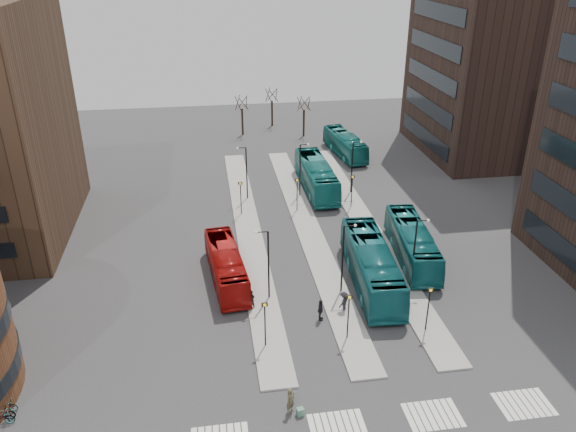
{
  "coord_description": "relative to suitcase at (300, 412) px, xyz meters",
  "views": [
    {
      "loc": [
        -7.69,
        -19.95,
        26.0
      ],
      "look_at": [
        -1.1,
        22.82,
        5.0
      ],
      "focal_mm": 35.0,
      "sensor_mm": 36.0,
      "label": 1
    }
  ],
  "objects": [
    {
      "name": "island_left",
      "position": [
        -0.94,
        24.77,
        -0.19
      ],
      "size": [
        2.5,
        45.0,
        0.15
      ],
      "primitive_type": "cube",
      "color": "gray",
      "rests_on": "ground"
    },
    {
      "name": "island_mid",
      "position": [
        5.06,
        24.77,
        -0.19
      ],
      "size": [
        2.5,
        45.0,
        0.15
      ],
      "primitive_type": "cube",
      "color": "gray",
      "rests_on": "ground"
    },
    {
      "name": "island_right",
      "position": [
        11.06,
        24.77,
        -0.19
      ],
      "size": [
        2.5,
        45.0,
        0.15
      ],
      "primitive_type": "cube",
      "color": "gray",
      "rests_on": "ground"
    },
    {
      "name": "suitcase",
      "position": [
        0.0,
        0.0,
        0.0
      ],
      "size": [
        0.49,
        0.43,
        0.53
      ],
      "primitive_type": "cube",
      "rotation": [
        0.0,
        0.0,
        0.23
      ],
      "color": "navy",
      "rests_on": "ground"
    },
    {
      "name": "red_bus",
      "position": [
        -3.59,
        16.12,
        1.19
      ],
      "size": [
        3.46,
        10.64,
        2.91
      ],
      "primitive_type": "imported",
      "rotation": [
        0.0,
        0.0,
        0.1
      ],
      "color": "#9F0E0C",
      "rests_on": "ground"
    },
    {
      "name": "teal_bus_a",
      "position": [
        8.43,
        13.74,
        1.53
      ],
      "size": [
        3.93,
        13.11,
        3.6
      ],
      "primitive_type": "imported",
      "rotation": [
        0.0,
        0.0,
        -0.07
      ],
      "color": "#135D63",
      "rests_on": "ground"
    },
    {
      "name": "teal_bus_b",
      "position": [
        7.85,
        34.31,
        1.48
      ],
      "size": [
        3.11,
        12.58,
        3.49
      ],
      "primitive_type": "imported",
      "rotation": [
        0.0,
        0.0,
        0.01
      ],
      "color": "#16706E",
      "rests_on": "ground"
    },
    {
      "name": "teal_bus_c",
      "position": [
        13.3,
        17.29,
        1.34
      ],
      "size": [
        3.94,
        11.78,
        3.22
      ],
      "primitive_type": "imported",
      "rotation": [
        0.0,
        0.0,
        -0.11
      ],
      "color": "#146065",
      "rests_on": "ground"
    },
    {
      "name": "teal_bus_d",
      "position": [
        14.1,
        45.61,
        1.25
      ],
      "size": [
        3.9,
        11.15,
        3.04
      ],
      "primitive_type": "imported",
      "rotation": [
        0.0,
        0.0,
        0.13
      ],
      "color": "#156A67",
      "rests_on": "ground"
    },
    {
      "name": "traveller",
      "position": [
        -0.54,
        0.36,
        0.66
      ],
      "size": [
        0.79,
        0.79,
        1.85
      ],
      "primitive_type": "imported",
      "rotation": [
        0.0,
        0.0,
        0.76
      ],
      "color": "brown",
      "rests_on": "ground"
    },
    {
      "name": "commuter_a",
      "position": [
        -1.93,
        11.68,
        0.55
      ],
      "size": [
        0.82,
        0.66,
        1.63
      ],
      "primitive_type": "imported",
      "rotation": [
        0.0,
        0.0,
        3.09
      ],
      "color": "black",
      "rests_on": "ground"
    },
    {
      "name": "commuter_b",
      "position": [
        3.19,
        9.33,
        0.63
      ],
      "size": [
        0.76,
        1.14,
        1.8
      ],
      "primitive_type": "imported",
      "rotation": [
        0.0,
        0.0,
        1.24
      ],
      "color": "black",
      "rests_on": "ground"
    },
    {
      "name": "commuter_c",
      "position": [
        5.22,
        10.2,
        0.6
      ],
      "size": [
        1.25,
        1.25,
        1.74
      ],
      "primitive_type": "imported",
      "rotation": [
        0.0,
        0.0,
        3.93
      ],
      "color": "black",
      "rests_on": "ground"
    },
    {
      "name": "bicycle_mid",
      "position": [
        -17.94,
        2.25,
        0.24
      ],
      "size": [
        1.75,
        0.76,
        1.02
      ],
      "primitive_type": "imported",
      "rotation": [
        0.0,
        0.0,
        1.75
      ],
      "color": "gray",
      "rests_on": "ground"
    },
    {
      "name": "bicycle_far",
      "position": [
        -17.94,
        3.1,
        0.14
      ],
      "size": [
        1.59,
        0.65,
        0.82
      ],
      "primitive_type": "imported",
      "rotation": [
        0.0,
        0.0,
        1.5
      ],
      "color": "gray",
      "rests_on": "ground"
    },
    {
      "name": "crosswalk_stripes",
      "position": [
        4.81,
        -1.23,
        -0.26
      ],
      "size": [
        22.35,
        2.4,
        0.01
      ],
      "color": "silver",
      "rests_on": "ground"
    },
    {
      "name": "tower_far",
      "position": [
        35.04,
        44.77,
        14.73
      ],
      "size": [
        20.12,
        20.0,
        30.0
      ],
      "color": "black",
      "rests_on": "ground"
    },
    {
      "name": "sign_poles",
      "position": [
        4.66,
        17.77,
        2.14
      ],
      "size": [
        12.45,
        22.12,
        3.65
      ],
      "color": "black",
      "rests_on": "ground"
    },
    {
      "name": "lamp_posts",
      "position": [
        5.69,
        22.77,
        3.31
      ],
      "size": [
        14.04,
        20.24,
        6.12
      ],
      "color": "black",
      "rests_on": "ground"
    },
    {
      "name": "bare_trees",
      "position": [
        5.72,
        57.44,
        2.46
      ],
      "size": [
        10.97,
        8.14,
        5.9
      ],
      "color": "black",
      "rests_on": "ground"
    }
  ]
}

